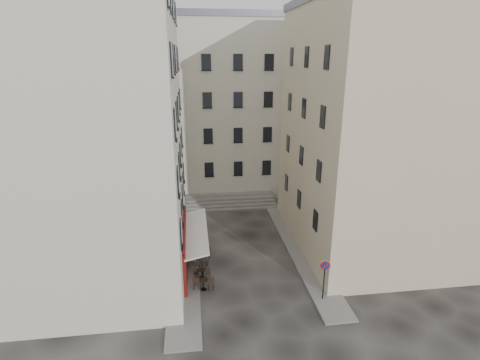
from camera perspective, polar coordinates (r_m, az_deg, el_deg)
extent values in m
plane|color=black|center=(27.30, 1.34, -13.91)|extent=(90.00, 90.00, 0.00)
cube|color=slate|center=(30.49, -8.36, -10.26)|extent=(2.00, 22.00, 0.12)
cube|color=slate|center=(30.68, 8.94, -10.09)|extent=(2.00, 18.00, 0.12)
cube|color=beige|center=(27.08, -22.27, 7.29)|extent=(12.00, 16.00, 20.00)
cube|color=#BDB48C|center=(30.33, 20.56, 6.63)|extent=(12.00, 14.00, 18.00)
cube|color=beige|center=(42.23, -3.90, 10.79)|extent=(18.00, 10.00, 18.00)
cube|color=#5A5E67|center=(42.01, -4.20, 23.46)|extent=(18.20, 10.20, 0.60)
cube|color=#4C0E0A|center=(27.04, -8.41, -10.16)|extent=(0.25, 7.00, 3.50)
cube|color=black|center=(27.21, -8.29, -10.80)|extent=(0.06, 3.85, 2.00)
cube|color=white|center=(26.48, -6.74, -7.81)|extent=(1.58, 7.30, 0.41)
cube|color=slate|center=(37.76, -1.39, -4.14)|extent=(9.00, 1.80, 0.20)
cube|color=slate|center=(38.10, -1.47, -3.61)|extent=(9.00, 1.80, 0.20)
cube|color=slate|center=(38.44, -1.54, -3.08)|extent=(9.00, 1.80, 0.20)
cube|color=slate|center=(38.78, -1.61, -2.56)|extent=(9.00, 1.80, 0.20)
cylinder|color=black|center=(25.98, -5.65, -14.68)|extent=(0.10, 0.10, 0.90)
sphere|color=black|center=(25.72, -5.69, -13.80)|extent=(0.12, 0.12, 0.12)
cylinder|color=black|center=(28.97, -5.90, -10.91)|extent=(0.10, 0.10, 0.90)
sphere|color=black|center=(28.75, -5.93, -10.09)|extent=(0.12, 0.12, 0.12)
cylinder|color=black|center=(32.07, -6.10, -7.85)|extent=(0.10, 0.10, 0.90)
sphere|color=black|center=(31.87, -6.13, -7.10)|extent=(0.12, 0.12, 0.12)
cylinder|color=black|center=(24.46, 12.66, -14.80)|extent=(0.07, 0.07, 2.76)
cylinder|color=#B91A0C|center=(23.87, 12.85, -12.59)|extent=(0.63, 0.14, 0.64)
cylinder|color=navy|center=(23.85, 12.87, -12.62)|extent=(0.46, 0.12, 0.46)
cube|color=#B91A0C|center=(23.83, 12.89, -12.65)|extent=(0.37, 0.09, 0.37)
cylinder|color=black|center=(25.60, -5.54, -16.25)|extent=(0.39, 0.39, 0.02)
cylinder|color=black|center=(25.40, -5.56, -15.59)|extent=(0.05, 0.05, 0.75)
cylinder|color=black|center=(25.21, -5.59, -14.94)|extent=(0.64, 0.64, 0.04)
cube|color=black|center=(25.38, -4.43, -15.44)|extent=(0.41, 0.41, 0.97)
cube|color=black|center=(25.45, -6.70, -15.40)|extent=(0.41, 0.41, 0.97)
cylinder|color=black|center=(26.80, -5.79, -14.53)|extent=(0.32, 0.32, 0.02)
cylinder|color=black|center=(26.64, -5.81, -14.00)|extent=(0.04, 0.04, 0.62)
cylinder|color=black|center=(26.49, -5.83, -13.48)|extent=(0.53, 0.53, 0.04)
cube|color=black|center=(26.62, -4.92, -13.88)|extent=(0.34, 0.34, 0.80)
cube|color=black|center=(26.69, -6.70, -13.86)|extent=(0.34, 0.34, 0.80)
cylinder|color=black|center=(28.03, -6.52, -12.92)|extent=(0.39, 0.39, 0.02)
cylinder|color=black|center=(27.84, -6.55, -12.29)|extent=(0.05, 0.05, 0.76)
cylinder|color=black|center=(27.67, -6.57, -11.67)|extent=(0.65, 0.65, 0.04)
cube|color=black|center=(27.82, -5.52, -12.15)|extent=(0.41, 0.41, 0.98)
cube|color=black|center=(27.91, -7.58, -12.12)|extent=(0.41, 0.41, 0.98)
cylinder|color=black|center=(29.19, -5.79, -11.53)|extent=(0.36, 0.36, 0.02)
cylinder|color=black|center=(29.02, -5.81, -10.96)|extent=(0.05, 0.05, 0.71)
cylinder|color=black|center=(28.87, -5.83, -10.40)|extent=(0.61, 0.61, 0.04)
cube|color=black|center=(29.01, -4.90, -10.83)|extent=(0.38, 0.38, 0.91)
cube|color=black|center=(29.08, -6.73, -10.81)|extent=(0.38, 0.38, 0.91)
cylinder|color=black|center=(30.85, -6.66, -9.78)|extent=(0.39, 0.39, 0.02)
cylinder|color=black|center=(30.69, -6.68, -9.18)|extent=(0.05, 0.05, 0.77)
cylinder|color=black|center=(30.52, -6.70, -8.60)|extent=(0.66, 0.66, 0.04)
cube|color=black|center=(30.66, -5.75, -9.05)|extent=(0.42, 0.42, 0.99)
cube|color=black|center=(30.76, -7.62, -9.04)|extent=(0.42, 0.42, 0.99)
imported|color=#222228|center=(27.77, -5.36, -11.21)|extent=(0.69, 0.49, 1.80)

